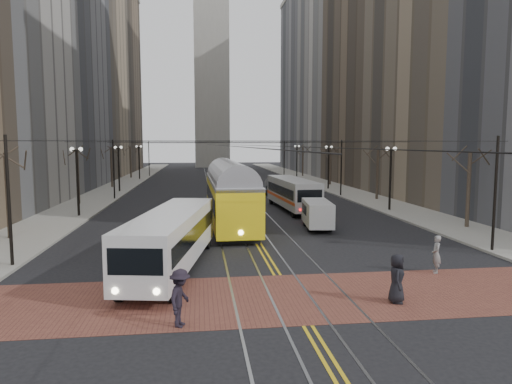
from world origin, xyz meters
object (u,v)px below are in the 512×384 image
object	(u,v)px
pedestrian_d	(180,298)
cargo_van	(317,215)
clock_tower	(211,29)
transit_bus	(172,241)
rear_bus	(292,194)
streetcar	(230,200)
pedestrian_b	(436,254)
sedan_silver	(276,185)
sedan_grey	(273,190)
pedestrian_a	(397,278)

from	to	relation	value
pedestrian_d	cargo_van	bearing A→B (deg)	-11.06
clock_tower	cargo_van	world-z (taller)	clock_tower
transit_bus	rear_bus	xyz separation A→B (m)	(9.96, 19.27, 0.02)
clock_tower	streetcar	world-z (taller)	clock_tower
pedestrian_d	pedestrian_b	bearing A→B (deg)	-49.61
pedestrian_b	rear_bus	bearing A→B (deg)	-154.91
pedestrian_b	pedestrian_d	world-z (taller)	pedestrian_d
cargo_van	pedestrian_d	size ratio (longest dim) A/B	2.33
rear_bus	pedestrian_d	size ratio (longest dim) A/B	5.66
rear_bus	sedan_silver	size ratio (longest dim) A/B	2.27
transit_bus	cargo_van	size ratio (longest dim) A/B	2.50
transit_bus	sedan_grey	size ratio (longest dim) A/B	2.83
rear_bus	cargo_van	world-z (taller)	rear_bus
transit_bus	clock_tower	bearing A→B (deg)	97.00
cargo_van	sedan_grey	world-z (taller)	cargo_van
pedestrian_d	sedan_grey	bearing A→B (deg)	3.59
sedan_grey	pedestrian_a	distance (m)	36.34
sedan_silver	streetcar	bearing A→B (deg)	-116.35
pedestrian_a	pedestrian_d	distance (m)	8.34
pedestrian_a	cargo_van	bearing A→B (deg)	19.24
cargo_van	clock_tower	bearing A→B (deg)	99.25
clock_tower	cargo_van	xyz separation A→B (m)	(4.87, -91.72, -34.95)
pedestrian_a	pedestrian_d	world-z (taller)	pedestrian_d
sedan_grey	pedestrian_b	world-z (taller)	pedestrian_b
clock_tower	pedestrian_b	distance (m)	109.53
clock_tower	rear_bus	bearing A→B (deg)	-86.52
rear_bus	pedestrian_a	size ratio (longest dim) A/B	5.83
clock_tower	cargo_van	size ratio (longest dim) A/B	14.40
transit_bus	cargo_van	distance (m)	13.80
clock_tower	rear_bus	distance (m)	89.23
pedestrian_a	streetcar	bearing A→B (deg)	38.77
clock_tower	pedestrian_d	bearing A→B (deg)	-92.26
rear_bus	streetcar	bearing A→B (deg)	-135.42
sedan_grey	pedestrian_d	bearing A→B (deg)	-110.35
cargo_van	pedestrian_a	world-z (taller)	cargo_van
streetcar	cargo_van	bearing A→B (deg)	-24.50
clock_tower	transit_bus	world-z (taller)	clock_tower
sedan_grey	sedan_silver	world-z (taller)	sedan_silver
transit_bus	streetcar	size ratio (longest dim) A/B	0.72
clock_tower	sedan_silver	xyz separation A→B (m)	(6.28, -65.28, -35.15)
rear_bus	sedan_grey	bearing A→B (deg)	86.58
streetcar	pedestrian_b	bearing A→B (deg)	-59.35
pedestrian_b	pedestrian_d	xyz separation A→B (m)	(-11.87, -5.00, 0.08)
sedan_silver	pedestrian_d	size ratio (longest dim) A/B	2.50
clock_tower	pedestrian_d	world-z (taller)	clock_tower
streetcar	pedestrian_b	distance (m)	17.01
pedestrian_b	pedestrian_d	distance (m)	12.88
clock_tower	pedestrian_b	xyz separation A→B (m)	(7.59, -103.50, -35.05)
rear_bus	sedan_silver	bearing A→B (deg)	82.64
rear_bus	pedestrian_d	bearing A→B (deg)	-112.41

